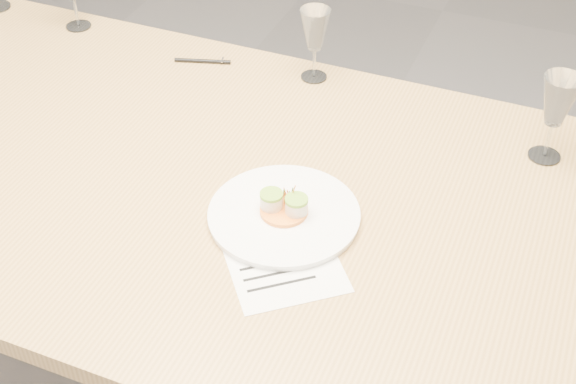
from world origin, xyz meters
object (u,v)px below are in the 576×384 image
at_px(dinner_plate, 284,214).
at_px(recipe_sheet, 280,255).
at_px(dining_table, 209,202).
at_px(wine_glass_3, 558,103).
at_px(ballpoint_pen, 203,61).
at_px(wine_glass_2, 315,31).

height_order(dinner_plate, recipe_sheet, dinner_plate).
xyz_separation_m(dining_table, wine_glass_3, (0.62, 0.33, 0.20)).
height_order(ballpoint_pen, wine_glass_3, wine_glass_3).
xyz_separation_m(recipe_sheet, wine_glass_3, (0.40, 0.48, 0.13)).
bearing_deg(wine_glass_2, wine_glass_3, -10.73).
xyz_separation_m(dining_table, recipe_sheet, (0.22, -0.15, 0.07)).
relative_size(dinner_plate, wine_glass_3, 1.51).
relative_size(dining_table, wine_glass_3, 12.53).
height_order(wine_glass_2, wine_glass_3, wine_glass_3).
distance_m(ballpoint_pen, wine_glass_3, 0.84).
bearing_deg(recipe_sheet, ballpoint_pen, 89.58).
bearing_deg(ballpoint_pen, recipe_sheet, -68.87).
distance_m(recipe_sheet, ballpoint_pen, 0.69).
relative_size(recipe_sheet, ballpoint_pen, 2.35).
bearing_deg(dinner_plate, dining_table, 163.77).
bearing_deg(wine_glass_2, dining_table, -98.65).
bearing_deg(wine_glass_3, ballpoint_pen, 175.53).
bearing_deg(recipe_sheet, dining_table, 107.21).
distance_m(dinner_plate, recipe_sheet, 0.10).
bearing_deg(wine_glass_2, dinner_plate, -75.43).
height_order(recipe_sheet, ballpoint_pen, ballpoint_pen).
distance_m(ballpoint_pen, wine_glass_2, 0.30).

